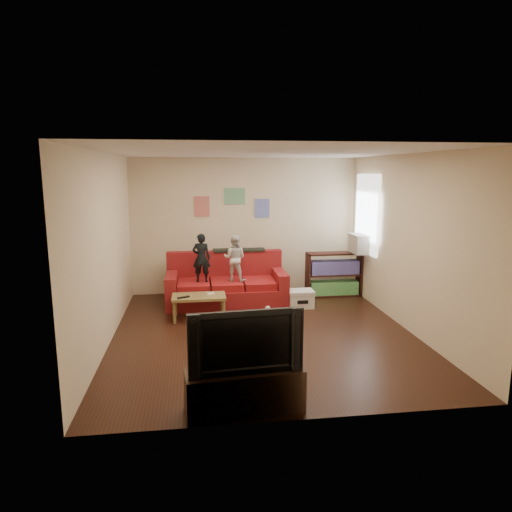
{
  "coord_description": "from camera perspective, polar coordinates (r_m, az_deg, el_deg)",
  "views": [
    {
      "loc": [
        -0.99,
        -6.56,
        2.44
      ],
      "look_at": [
        0.0,
        0.8,
        1.05
      ],
      "focal_mm": 32.0,
      "sensor_mm": 36.0,
      "label": 1
    }
  ],
  "objects": [
    {
      "name": "tissue",
      "position": [
        8.11,
        1.49,
        -6.57
      ],
      "size": [
        0.1,
        0.1,
        0.1
      ],
      "primitive_type": "sphere",
      "rotation": [
        0.0,
        0.0,
        -0.05
      ],
      "color": "silver",
      "rests_on": "ground"
    },
    {
      "name": "tv_stand",
      "position": [
        4.87,
        -1.46,
        -16.45
      ],
      "size": [
        1.24,
        0.52,
        0.45
      ],
      "primitive_type": "cube",
      "rotation": [
        0.0,
        0.0,
        0.1
      ],
      "color": "#3A2517",
      "rests_on": "ground"
    },
    {
      "name": "artwork_right",
      "position": [
        9.18,
        0.76,
        5.97
      ],
      "size": [
        0.3,
        0.01,
        0.38
      ],
      "primitive_type": "cube",
      "color": "#727FCC",
      "rests_on": "room_shell"
    },
    {
      "name": "child_a",
      "position": [
        8.24,
        -6.85,
        -0.23
      ],
      "size": [
        0.35,
        0.25,
        0.88
      ],
      "primitive_type": "imported",
      "rotation": [
        0.0,
        0.0,
        3.02
      ],
      "color": "black",
      "rests_on": "sofa"
    },
    {
      "name": "bookshelf",
      "position": [
        9.14,
        9.68,
        -2.54
      ],
      "size": [
        1.08,
        0.33,
        0.87
      ],
      "color": "black",
      "rests_on": "ground"
    },
    {
      "name": "room_shell",
      "position": [
        6.73,
        0.91,
        1.27
      ],
      "size": [
        4.52,
        5.02,
        2.72
      ],
      "color": "#33190E",
      "rests_on": "ground"
    },
    {
      "name": "window",
      "position": [
        8.86,
        13.68,
        5.11
      ],
      "size": [
        0.04,
        1.08,
        1.48
      ],
      "primitive_type": "cube",
      "color": "white",
      "rests_on": "room_shell"
    },
    {
      "name": "artwork_left",
      "position": [
        9.08,
        -6.8,
        6.16
      ],
      "size": [
        0.3,
        0.01,
        0.4
      ],
      "primitive_type": "cube",
      "color": "#D87266",
      "rests_on": "room_shell"
    },
    {
      "name": "artwork_center",
      "position": [
        9.1,
        -2.69,
        7.5
      ],
      "size": [
        0.42,
        0.01,
        0.32
      ],
      "primitive_type": "cube",
      "color": "#72B27F",
      "rests_on": "room_shell"
    },
    {
      "name": "remote",
      "position": [
        7.56,
        -9.06,
        -5.12
      ],
      "size": [
        0.21,
        0.14,
        0.02
      ],
      "primitive_type": "cube",
      "rotation": [
        0.0,
        0.0,
        0.5
      ],
      "color": "black",
      "rests_on": "coffee_table"
    },
    {
      "name": "game_controller",
      "position": [
        7.72,
        -5.68,
        -4.67
      ],
      "size": [
        0.14,
        0.09,
        0.03
      ],
      "primitive_type": "cube",
      "rotation": [
        0.0,
        0.0,
        0.41
      ],
      "color": "white",
      "rests_on": "coffee_table"
    },
    {
      "name": "television",
      "position": [
        4.64,
        -1.49,
        -10.31
      ],
      "size": [
        1.16,
        0.24,
        0.66
      ],
      "primitive_type": "imported",
      "rotation": [
        0.0,
        0.0,
        0.08
      ],
      "color": "black",
      "rests_on": "tv_stand"
    },
    {
      "name": "coffee_table",
      "position": [
        7.69,
        -7.16,
        -5.32
      ],
      "size": [
        0.89,
        0.49,
        0.4
      ],
      "color": "olive",
      "rests_on": "ground"
    },
    {
      "name": "file_box",
      "position": [
        8.34,
        5.61,
        -5.32
      ],
      "size": [
        0.46,
        0.35,
        0.32
      ],
      "color": "white",
      "rests_on": "ground"
    },
    {
      "name": "sofa",
      "position": [
        8.56,
        -3.75,
        -3.75
      ],
      "size": [
        2.19,
        1.01,
        0.96
      ],
      "color": "maroon",
      "rests_on": "ground"
    },
    {
      "name": "ac_unit",
      "position": [
        8.88,
        12.8,
        1.52
      ],
      "size": [
        0.28,
        0.55,
        0.35
      ],
      "primitive_type": "cube",
      "color": "#B7B2A3",
      "rests_on": "window"
    },
    {
      "name": "child_b",
      "position": [
        8.28,
        -2.69,
        -0.27
      ],
      "size": [
        0.49,
        0.44,
        0.84
      ],
      "primitive_type": "imported",
      "rotation": [
        0.0,
        0.0,
        2.8
      ],
      "color": "silver",
      "rests_on": "sofa"
    }
  ]
}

